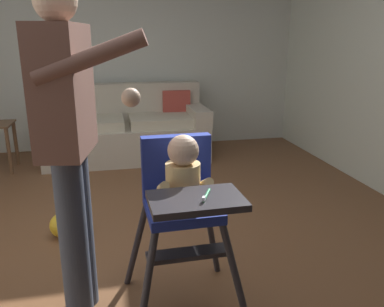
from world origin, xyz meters
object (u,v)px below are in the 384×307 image
Objects in this scene: high_chair at (182,192)px; toy_ball at (62,225)px; adult_standing at (69,141)px; couch at (127,130)px.

high_chair is 1.32m from toy_ball.
adult_standing is at bearing -101.59° from high_chair.
toy_ball is (-0.19, 0.85, -0.84)m from adult_standing.
adult_standing reaches higher than toy_ball.
high_chair reaches higher than couch.
high_chair is at bearing -52.95° from toy_ball.
high_chair is 0.59× the size of adult_standing.
couch is 2.90m from high_chair.
couch is 2.03m from toy_ball.
adult_standing is 9.28× the size of toy_ball.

